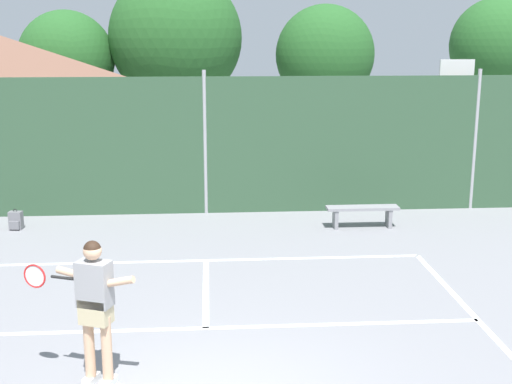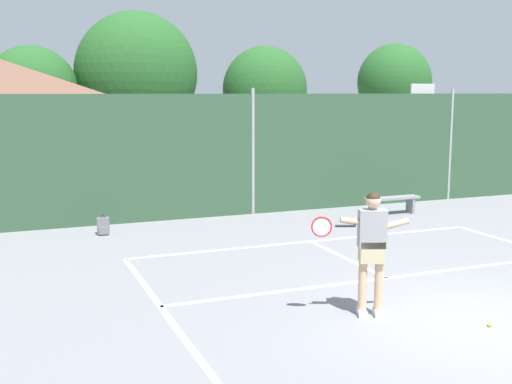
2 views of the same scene
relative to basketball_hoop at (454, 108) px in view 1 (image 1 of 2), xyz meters
name	(u,v)px [view 1 (image 1 of 2)]	position (x,y,z in m)	size (l,w,h in m)	color
chainlink_fence	(205,146)	(-6.49, -1.52, -0.69)	(26.09, 0.09, 3.39)	#2D4C33
basketball_hoop	(454,108)	(0.00, 0.00, 0.00)	(0.90, 0.67, 3.55)	yellow
treeline_backdrop	(200,47)	(-6.68, 8.54, 1.37)	(26.71, 4.42, 6.49)	brown
tennis_player	(94,300)	(-7.80, -9.58, -1.20)	(1.39, 0.48, 1.85)	silver
backpack_grey	(16,221)	(-10.66, -2.63, -2.12)	(0.30, 0.27, 0.46)	slate
courtside_bench	(362,212)	(-3.03, -3.02, -1.95)	(1.60, 0.36, 0.48)	gray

